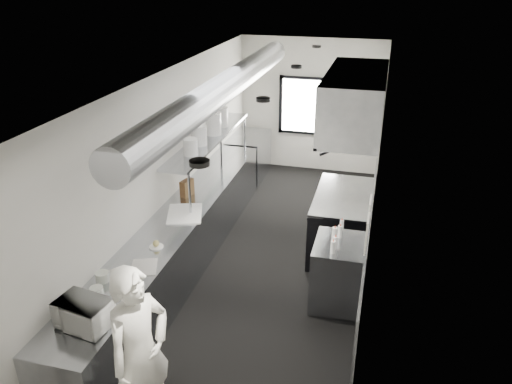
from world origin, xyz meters
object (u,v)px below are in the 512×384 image
Objects in this scene: pass_shelf at (209,139)px; deli_tub_b at (102,277)px; bottle_station at (338,273)px; deli_tub_a at (97,292)px; range at (341,222)px; plate_stack_d at (222,117)px; far_work_table at (248,156)px; knife_block at (187,188)px; plate_stack_b at (199,135)px; line_cook at (140,354)px; squeeze_bottle_a at (333,247)px; exhaust_hood at (355,101)px; plate_stack_a at (191,147)px; squeeze_bottle_b at (335,243)px; squeeze_bottle_c at (335,235)px; microwave at (84,314)px; squeeze_bottle_e at (342,225)px; squeeze_bottle_d at (340,232)px; cutting_board at (185,214)px; small_plate at (156,247)px; plate_stack_c at (213,124)px.

pass_shelf is 3.26m from deli_tub_b.
deli_tub_a is at bearing -143.64° from bottle_station.
range is 3.94m from deli_tub_a.
far_work_table is at bearing 88.99° from plate_stack_d.
knife_block is 0.82× the size of plate_stack_b.
line_cook reaches higher than squeeze_bottle_a.
exhaust_hood reaches higher than plate_stack_a.
squeeze_bottle_b is at bearing -47.34° from plate_stack_d.
line_cook is at bearing -76.93° from plate_stack_a.
squeeze_bottle_c is (2.24, -2.30, -0.74)m from plate_stack_d.
deli_tub_a is (-0.85, 0.69, 0.05)m from line_cook.
squeeze_bottle_a is at bearing 50.78° from microwave.
range is at bearing 94.57° from bottle_station.
plate_stack_d is 3.44m from squeeze_bottle_b.
squeeze_bottle_e reaches higher than deli_tub_b.
line_cook is at bearing -120.29° from squeeze_bottle_d.
plate_stack_d is at bearing 157.34° from range.
knife_block reaches higher than range.
cutting_board is (0.18, 2.02, -0.04)m from deli_tub_a.
knife_block reaches higher than far_work_table.
far_work_table is at bearing 90.95° from small_plate.
plate_stack_c is at bearing -89.40° from plate_stack_d.
bottle_station is at bearing -9.44° from line_cook.
squeeze_bottle_c is 1.26× the size of squeeze_bottle_e.
plate_stack_b is 2.83m from squeeze_bottle_b.
deli_tub_a is at bearing -145.25° from squeeze_bottle_b.
squeeze_bottle_c is (2.14, 0.71, 0.09)m from small_plate.
exhaust_hood is 1.21× the size of line_cook.
bottle_station is 2.91× the size of plate_stack_b.
squeeze_bottle_a is at bearing -43.39° from plate_stack_c.
squeeze_bottle_e is (2.34, -0.97, -0.75)m from plate_stack_b.
plate_stack_a is 0.75× the size of plate_stack_d.
plate_stack_b is 1.85× the size of squeeze_bottle_b.
plate_stack_c is at bearing 32.91° from line_cook.
squeeze_bottle_e is at bearing 86.46° from squeeze_bottle_b.
small_plate is at bearing -67.41° from knife_block.
squeeze_bottle_e is at bearing 24.91° from small_plate.
plate_stack_a is at bearing -85.27° from plate_stack_b.
plate_stack_a is at bearing -166.56° from exhaust_hood.
pass_shelf is 2.99m from squeeze_bottle_b.
plate_stack_c is at bearing 143.19° from squeeze_bottle_d.
plate_stack_c is (-0.02, -2.03, 1.30)m from far_work_table.
plate_stack_a is (-0.77, 3.32, 0.79)m from line_cook.
deli_tub_b is at bearing -93.99° from plate_stack_a.
knife_block is 2.50m from squeeze_bottle_d.
cutting_board is 2.20m from squeeze_bottle_d.
line_cook is at bearing -77.91° from plate_stack_b.
plate_stack_a is at bearing 12.34° from knife_block.
plate_stack_b is at bearing 97.47° from knife_block.
plate_stack_b is 1.01m from plate_stack_d.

